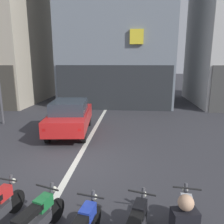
# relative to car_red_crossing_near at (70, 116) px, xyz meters

# --- Properties ---
(ground_plane) EXTENTS (120.00, 120.00, 0.00)m
(ground_plane) POSITION_rel_car_red_crossing_near_xyz_m (1.05, -3.23, -0.89)
(ground_plane) COLOR #333338
(lane_centre_line) EXTENTS (0.20, 18.00, 0.01)m
(lane_centre_line) POSITION_rel_car_red_crossing_near_xyz_m (1.05, 2.77, -0.88)
(lane_centre_line) COLOR silver
(lane_centre_line) RESTS_ON ground
(car_red_crossing_near) EXTENTS (2.20, 4.27, 1.64)m
(car_red_crossing_near) POSITION_rel_car_red_crossing_near_xyz_m (0.00, 0.00, 0.00)
(car_red_crossing_near) COLOR black
(car_red_crossing_near) RESTS_ON ground
(motorcycle_green_row_left_mid) EXTENTS (0.66, 1.61, 0.98)m
(motorcycle_green_row_left_mid) POSITION_rel_car_red_crossing_near_xyz_m (1.20, -6.52, -0.43)
(motorcycle_green_row_left_mid) COLOR black
(motorcycle_green_row_left_mid) RESTS_ON ground
(motorcycle_silver_row_rightmost) EXTENTS (0.55, 1.67, 0.98)m
(motorcycle_silver_row_rightmost) POSITION_rel_car_red_crossing_near_xyz_m (4.07, -6.30, -0.43)
(motorcycle_silver_row_rightmost) COLOR black
(motorcycle_silver_row_rightmost) RESTS_ON ground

